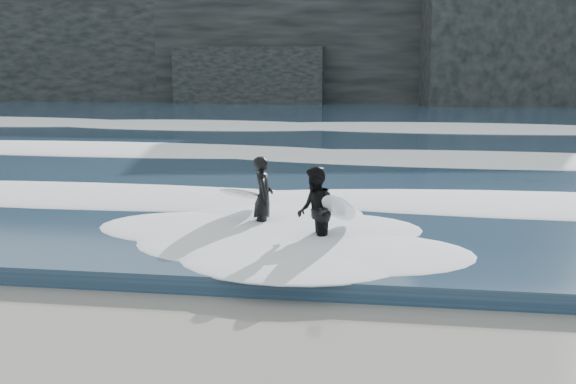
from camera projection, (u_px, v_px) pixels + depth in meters
The scene contains 7 objects.
sea at pixel (359, 123), 35.52m from camera, with size 90.00×52.00×0.30m, color #203750.
headland at pixel (374, 33), 51.13m from camera, with size 70.00×9.00×10.00m, color black.
foam_near at pixel (308, 194), 16.06m from camera, with size 60.00×3.20×0.20m, color white.
foam_mid at pixel (336, 152), 22.85m from camera, with size 60.00×4.00×0.24m, color white.
foam_far at pixel (354, 125), 31.58m from camera, with size 60.00×4.80×0.30m, color white.
surfer_left at pixel (257, 196), 13.73m from camera, with size 1.03×2.29×1.56m.
surfer_right at pixel (318, 211), 12.46m from camera, with size 1.14×1.89×1.56m.
Camera 1 is at (1.95, -6.65, 3.43)m, focal length 45.00 mm.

